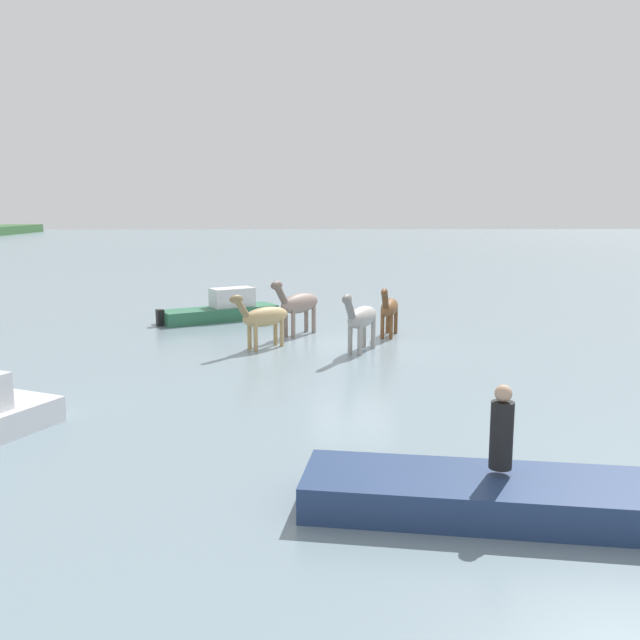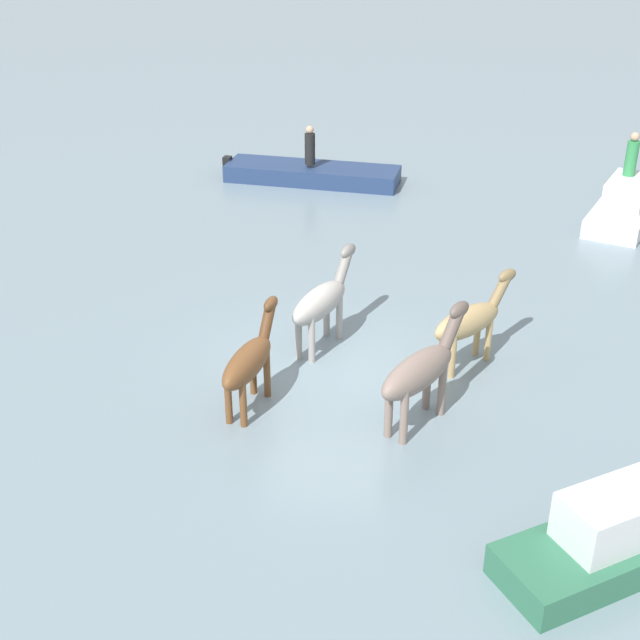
{
  "view_description": "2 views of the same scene",
  "coord_description": "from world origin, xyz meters",
  "px_view_note": "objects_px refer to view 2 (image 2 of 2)",
  "views": [
    {
      "loc": [
        -20.2,
        1.46,
        4.21
      ],
      "look_at": [
        0.95,
        0.96,
        0.63
      ],
      "focal_mm": 38.01,
      "sensor_mm": 36.0,
      "label": 1
    },
    {
      "loc": [
        14.02,
        0.82,
        8.3
      ],
      "look_at": [
        -0.27,
        -0.18,
        0.92
      ],
      "focal_mm": 47.58,
      "sensor_mm": 36.0,
      "label": 2
    }
  ],
  "objects_px": {
    "horse_chestnut_trailing": "(421,371)",
    "horse_dun_straggler": "(470,321)",
    "boat_dinghy_port": "(635,536)",
    "person_spotter_bow": "(310,147)",
    "boat_skiff_near": "(312,176)",
    "boat_motor_center": "(628,204)",
    "person_watcher_seated": "(632,156)",
    "horse_lead": "(322,301)",
    "horse_gray_outer": "(249,361)"
  },
  "relations": [
    {
      "from": "horse_chestnut_trailing",
      "to": "boat_motor_center",
      "type": "bearing_deg",
      "value": 6.15
    },
    {
      "from": "horse_lead",
      "to": "horse_dun_straggler",
      "type": "relative_size",
      "value": 1.24
    },
    {
      "from": "boat_skiff_near",
      "to": "boat_dinghy_port",
      "type": "height_order",
      "value": "boat_dinghy_port"
    },
    {
      "from": "horse_dun_straggler",
      "to": "person_spotter_bow",
      "type": "height_order",
      "value": "person_spotter_bow"
    },
    {
      "from": "boat_motor_center",
      "to": "horse_chestnut_trailing",
      "type": "bearing_deg",
      "value": -4.74
    },
    {
      "from": "horse_dun_straggler",
      "to": "horse_gray_outer",
      "type": "height_order",
      "value": "horse_dun_straggler"
    },
    {
      "from": "boat_skiff_near",
      "to": "horse_chestnut_trailing",
      "type": "bearing_deg",
      "value": -67.94
    },
    {
      "from": "horse_chestnut_trailing",
      "to": "horse_gray_outer",
      "type": "height_order",
      "value": "horse_chestnut_trailing"
    },
    {
      "from": "horse_lead",
      "to": "person_spotter_bow",
      "type": "bearing_deg",
      "value": 31.99
    },
    {
      "from": "horse_chestnut_trailing",
      "to": "boat_motor_center",
      "type": "relative_size",
      "value": 0.42
    },
    {
      "from": "horse_chestnut_trailing",
      "to": "person_watcher_seated",
      "type": "height_order",
      "value": "person_watcher_seated"
    },
    {
      "from": "boat_motor_center",
      "to": "boat_dinghy_port",
      "type": "height_order",
      "value": "boat_motor_center"
    },
    {
      "from": "horse_lead",
      "to": "boat_dinghy_port",
      "type": "distance_m",
      "value": 7.38
    },
    {
      "from": "boat_motor_center",
      "to": "person_spotter_bow",
      "type": "bearing_deg",
      "value": -78.59
    },
    {
      "from": "horse_lead",
      "to": "person_watcher_seated",
      "type": "bearing_deg",
      "value": -18.29
    },
    {
      "from": "person_spotter_bow",
      "to": "horse_dun_straggler",
      "type": "bearing_deg",
      "value": 19.7
    },
    {
      "from": "boat_dinghy_port",
      "to": "person_watcher_seated",
      "type": "xyz_separation_m",
      "value": [
        -13.68,
        3.17,
        1.44
      ]
    },
    {
      "from": "horse_dun_straggler",
      "to": "horse_gray_outer",
      "type": "relative_size",
      "value": 0.83
    },
    {
      "from": "person_spotter_bow",
      "to": "person_watcher_seated",
      "type": "height_order",
      "value": "person_watcher_seated"
    },
    {
      "from": "boat_dinghy_port",
      "to": "person_spotter_bow",
      "type": "distance_m",
      "value": 17.09
    },
    {
      "from": "horse_chestnut_trailing",
      "to": "boat_skiff_near",
      "type": "bearing_deg",
      "value": 48.42
    },
    {
      "from": "horse_chestnut_trailing",
      "to": "horse_dun_straggler",
      "type": "bearing_deg",
      "value": 10.23
    },
    {
      "from": "person_spotter_bow",
      "to": "horse_chestnut_trailing",
      "type": "bearing_deg",
      "value": 12.58
    },
    {
      "from": "horse_dun_straggler",
      "to": "boat_dinghy_port",
      "type": "bearing_deg",
      "value": -114.44
    },
    {
      "from": "horse_dun_straggler",
      "to": "horse_lead",
      "type": "bearing_deg",
      "value": 125.2
    },
    {
      "from": "horse_lead",
      "to": "person_watcher_seated",
      "type": "distance_m",
      "value": 11.28
    },
    {
      "from": "horse_lead",
      "to": "boat_skiff_near",
      "type": "distance_m",
      "value": 10.66
    },
    {
      "from": "person_spotter_bow",
      "to": "horse_gray_outer",
      "type": "bearing_deg",
      "value": -0.17
    },
    {
      "from": "person_spotter_bow",
      "to": "boat_dinghy_port",
      "type": "bearing_deg",
      "value": 19.79
    },
    {
      "from": "horse_chestnut_trailing",
      "to": "boat_skiff_near",
      "type": "distance_m",
      "value": 13.52
    },
    {
      "from": "horse_gray_outer",
      "to": "boat_skiff_near",
      "type": "xyz_separation_m",
      "value": [
        -12.88,
        0.07,
        -0.75
      ]
    },
    {
      "from": "horse_dun_straggler",
      "to": "boat_dinghy_port",
      "type": "relative_size",
      "value": 0.42
    },
    {
      "from": "boat_dinghy_port",
      "to": "person_watcher_seated",
      "type": "bearing_deg",
      "value": -132.82
    },
    {
      "from": "boat_dinghy_port",
      "to": "person_spotter_bow",
      "type": "relative_size",
      "value": 3.66
    },
    {
      "from": "boat_skiff_near",
      "to": "person_spotter_bow",
      "type": "bearing_deg",
      "value": -93.68
    },
    {
      "from": "horse_chestnut_trailing",
      "to": "person_spotter_bow",
      "type": "bearing_deg",
      "value": 48.71
    },
    {
      "from": "horse_chestnut_trailing",
      "to": "person_spotter_bow",
      "type": "xyz_separation_m",
      "value": [
        -13.03,
        -2.91,
        0.12
      ]
    },
    {
      "from": "horse_lead",
      "to": "horse_dun_straggler",
      "type": "xyz_separation_m",
      "value": [
        0.52,
        2.85,
        -0.06
      ]
    },
    {
      "from": "boat_motor_center",
      "to": "person_watcher_seated",
      "type": "height_order",
      "value": "person_watcher_seated"
    },
    {
      "from": "horse_lead",
      "to": "boat_dinghy_port",
      "type": "bearing_deg",
      "value": -113.94
    },
    {
      "from": "horse_chestnut_trailing",
      "to": "horse_dun_straggler",
      "type": "xyz_separation_m",
      "value": [
        -2.08,
        1.01,
        -0.1
      ]
    },
    {
      "from": "horse_gray_outer",
      "to": "boat_motor_center",
      "type": "bearing_deg",
      "value": -25.01
    },
    {
      "from": "horse_gray_outer",
      "to": "boat_motor_center",
      "type": "distance_m",
      "value": 13.94
    },
    {
      "from": "horse_gray_outer",
      "to": "horse_lead",
      "type": "bearing_deg",
      "value": -9.46
    },
    {
      "from": "horse_lead",
      "to": "horse_dun_straggler",
      "type": "distance_m",
      "value": 2.9
    },
    {
      "from": "horse_dun_straggler",
      "to": "person_watcher_seated",
      "type": "distance_m",
      "value": 9.96
    },
    {
      "from": "horse_gray_outer",
      "to": "boat_dinghy_port",
      "type": "distance_m",
      "value": 6.73
    },
    {
      "from": "horse_chestnut_trailing",
      "to": "person_spotter_bow",
      "type": "distance_m",
      "value": 13.35
    },
    {
      "from": "boat_motor_center",
      "to": "person_spotter_bow",
      "type": "xyz_separation_m",
      "value": [
        -2.25,
        -9.13,
        0.84
      ]
    },
    {
      "from": "person_watcher_seated",
      "to": "boat_motor_center",
      "type": "bearing_deg",
      "value": 127.86
    }
  ]
}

